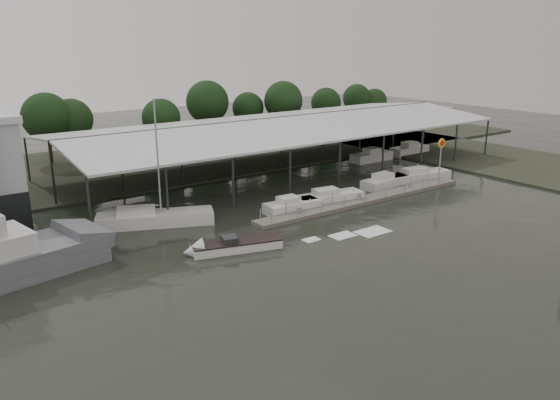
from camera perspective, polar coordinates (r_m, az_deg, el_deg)
ground at (r=42.21m, az=4.09°, el=-6.78°), size 200.00×200.00×0.00m
land_strip_far at (r=77.54m, az=-16.41°, el=3.49°), size 140.00×30.00×0.30m
land_strip_east at (r=82.27m, az=23.96°, el=3.45°), size 20.00×60.00×0.30m
covered_boat_shed at (r=72.08m, az=0.10°, el=8.10°), size 58.24×24.00×6.96m
floating_dock at (r=58.71m, az=8.98°, el=0.01°), size 28.00×2.00×1.40m
shell_fuel_sign at (r=66.71m, az=16.47°, el=4.81°), size 1.10×0.18×5.55m
distant_commercial_buildings at (r=113.23m, az=12.45°, el=8.59°), size 22.00×8.00×4.00m
white_sailboat at (r=52.00m, az=-13.07°, el=-1.89°), size 10.78×6.62×11.85m
speedboat_underway at (r=44.82m, az=-5.38°, el=-4.85°), size 18.66×6.94×2.00m
moored_cruiser_0 at (r=54.54m, az=1.23°, el=-0.61°), size 5.94×2.59×1.70m
moored_cruiser_1 at (r=57.59m, az=5.12°, el=0.25°), size 7.73×3.32×1.70m
moored_cruiser_2 at (r=65.16m, az=10.96°, el=1.93°), size 6.94×2.82×1.70m
moored_cruiser_3 at (r=68.68m, az=14.12°, el=2.48°), size 8.97×3.71×1.70m
horizon_tree_line at (r=90.53m, az=-5.58°, el=9.68°), size 67.33×10.29×10.32m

